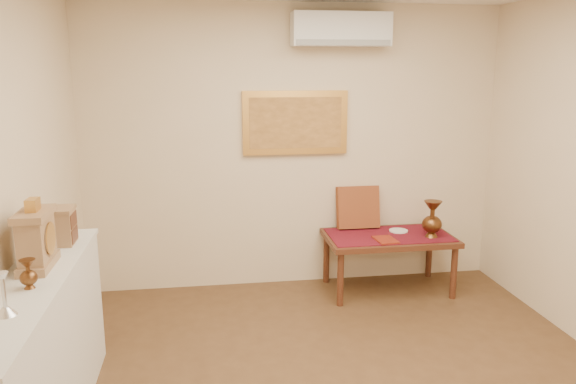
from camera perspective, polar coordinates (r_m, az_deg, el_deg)
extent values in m
cube|color=beige|center=(5.41, 0.69, 4.44)|extent=(4.00, 0.02, 2.70)
cube|color=maroon|center=(5.43, 10.22, -4.32)|extent=(1.14, 0.59, 0.01)
cylinder|color=white|center=(5.56, 11.16, -3.88)|extent=(0.18, 0.18, 0.01)
cube|color=maroon|center=(5.25, 9.88, -4.80)|extent=(0.20, 0.26, 0.01)
cube|color=maroon|center=(5.57, 7.11, -1.54)|extent=(0.42, 0.18, 0.43)
cube|color=silver|center=(3.58, -24.01, -15.87)|extent=(0.35, 2.00, 0.95)
cube|color=silver|center=(3.38, -24.75, -8.50)|extent=(0.37, 2.02, 0.03)
cube|color=#9F7751|center=(3.57, -24.00, -6.66)|extent=(0.16, 0.36, 0.05)
cube|color=#9F7751|center=(3.52, -24.22, -4.35)|extent=(0.14, 0.30, 0.25)
cylinder|color=beige|center=(3.50, -23.04, -4.34)|extent=(0.01, 0.17, 0.17)
cylinder|color=gold|center=(3.50, -22.96, -4.34)|extent=(0.01, 0.19, 0.19)
cube|color=#9F7751|center=(3.49, -24.43, -2.07)|extent=(0.17, 0.34, 0.04)
cube|color=gold|center=(3.47, -24.51, -1.19)|extent=(0.06, 0.11, 0.07)
cube|color=#9F7751|center=(3.95, -21.99, -3.38)|extent=(0.15, 0.20, 0.22)
cube|color=#532919|center=(3.95, -20.84, -4.06)|extent=(0.01, 0.17, 0.09)
cube|color=#532919|center=(3.92, -20.95, -2.65)|extent=(0.01, 0.17, 0.09)
cube|color=#9F7751|center=(3.92, -22.13, -1.66)|extent=(0.16, 0.21, 0.02)
cube|color=#532919|center=(5.44, 10.20, -4.61)|extent=(1.20, 0.70, 0.05)
cylinder|color=#532919|center=(5.12, 5.34, -8.83)|extent=(0.06, 0.06, 0.50)
cylinder|color=#532919|center=(5.47, 16.49, -7.88)|extent=(0.06, 0.06, 0.50)
cylinder|color=#532919|center=(5.65, 3.92, -6.72)|extent=(0.06, 0.06, 0.50)
cylinder|color=#532919|center=(5.97, 14.14, -6.02)|extent=(0.06, 0.06, 0.50)
cube|color=gold|center=(5.35, 0.74, 7.06)|extent=(1.00, 0.05, 0.60)
cube|color=#BF8742|center=(5.33, 0.79, 7.03)|extent=(0.88, 0.01, 0.48)
cube|color=silver|center=(5.32, 5.39, 16.13)|extent=(0.90, 0.24, 0.30)
cube|color=gray|center=(5.20, 5.69, 14.89)|extent=(0.86, 0.02, 0.05)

